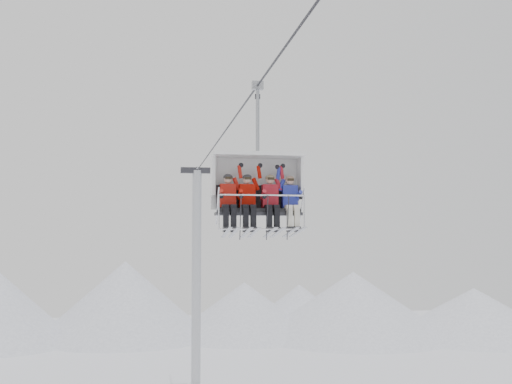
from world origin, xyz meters
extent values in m
cone|color=silver|center=(-5.00, 44.00, 3.50)|extent=(16.00, 16.00, 7.00)
cone|color=silver|center=(6.00, 43.00, 2.50)|extent=(14.00, 14.00, 5.00)
cone|color=silver|center=(16.00, 41.00, 3.00)|extent=(18.00, 18.00, 6.00)
cone|color=silver|center=(27.00, 39.00, 2.25)|extent=(16.00, 16.00, 4.50)
cone|color=silver|center=(12.00, 46.00, 2.25)|extent=(12.00, 12.00, 4.50)
cylinder|color=#B0B2B7|center=(0.00, 22.00, 6.65)|extent=(0.56, 0.56, 13.30)
cube|color=#2E2E33|center=(0.00, 22.00, 13.30)|extent=(2.00, 0.35, 0.35)
cylinder|color=#2E2E33|center=(0.00, 0.00, 13.30)|extent=(0.06, 50.00, 0.06)
cube|color=black|center=(0.00, -0.36, 9.95)|extent=(2.16, 0.55, 0.10)
cube|color=black|center=(0.00, -0.10, 10.31)|extent=(2.16, 0.10, 0.63)
cube|color=#2E2E33|center=(0.00, -0.36, 9.86)|extent=(2.26, 0.60, 0.08)
cube|color=silver|center=(0.00, 0.12, 10.71)|extent=(2.41, 0.10, 1.43)
cube|color=silver|center=(0.00, -0.28, 11.42)|extent=(2.41, 0.90, 0.10)
cylinder|color=silver|center=(0.00, -0.91, 10.32)|extent=(2.20, 0.04, 0.04)
cylinder|color=silver|center=(0.00, -0.98, 9.45)|extent=(2.20, 0.04, 0.04)
cylinder|color=#909398|center=(0.00, -0.26, 12.36)|extent=(0.10, 0.10, 1.88)
cube|color=#909398|center=(0.00, -0.26, 13.30)|extent=(0.30, 0.18, 0.22)
cube|color=#B1190F|center=(-0.80, -0.32, 10.33)|extent=(0.41, 0.28, 0.61)
sphere|color=tan|center=(-0.80, -0.36, 10.77)|extent=(0.23, 0.23, 0.23)
cube|color=black|center=(-0.90, -0.76, 9.75)|extent=(0.14, 0.15, 0.49)
cube|color=black|center=(-0.70, -0.76, 9.75)|extent=(0.14, 0.15, 0.49)
cube|color=#B7B9C1|center=(-0.90, -0.86, 9.37)|extent=(0.09, 1.69, 0.26)
cube|color=#B7B9C1|center=(-0.70, -0.86, 9.37)|extent=(0.09, 1.69, 0.26)
cube|color=#AB0D02|center=(-0.29, -0.32, 10.33)|extent=(0.41, 0.28, 0.61)
sphere|color=tan|center=(-0.29, -0.36, 10.77)|extent=(0.23, 0.23, 0.23)
cube|color=black|center=(-0.39, -0.76, 9.75)|extent=(0.14, 0.15, 0.49)
cube|color=black|center=(-0.19, -0.76, 9.75)|extent=(0.14, 0.15, 0.49)
cube|color=#B7B9C1|center=(-0.39, -0.86, 9.37)|extent=(0.09, 1.69, 0.26)
cube|color=#B7B9C1|center=(-0.19, -0.86, 9.37)|extent=(0.09, 1.69, 0.26)
cube|color=#A81925|center=(0.32, -0.32, 10.33)|extent=(0.41, 0.28, 0.61)
sphere|color=tan|center=(0.32, -0.36, 10.77)|extent=(0.23, 0.23, 0.23)
cube|color=black|center=(0.22, -0.76, 9.75)|extent=(0.14, 0.15, 0.49)
cube|color=black|center=(0.42, -0.76, 9.75)|extent=(0.14, 0.15, 0.49)
cube|color=#B7B9C1|center=(0.22, -0.86, 9.37)|extent=(0.09, 1.69, 0.26)
cube|color=#B7B9C1|center=(0.42, -0.86, 9.37)|extent=(0.09, 1.69, 0.26)
cube|color=#26309D|center=(0.85, -0.32, 10.33)|extent=(0.40, 0.27, 0.59)
sphere|color=tan|center=(0.85, -0.36, 10.75)|extent=(0.22, 0.22, 0.22)
cube|color=beige|center=(0.75, -0.76, 9.76)|extent=(0.13, 0.15, 0.48)
cube|color=beige|center=(0.94, -0.76, 9.76)|extent=(0.13, 0.15, 0.48)
cube|color=#B7B9C1|center=(0.75, -0.86, 9.38)|extent=(0.09, 1.69, 0.26)
cube|color=#B7B9C1|center=(0.94, -0.86, 9.38)|extent=(0.09, 1.69, 0.26)
camera|label=1|loc=(-2.80, -16.91, 9.26)|focal=45.00mm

